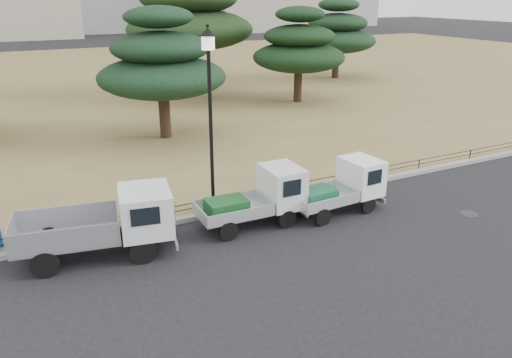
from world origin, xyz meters
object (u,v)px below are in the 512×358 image
truck_kei_front (259,198)px  street_lamp (210,91)px  truck_large (105,222)px  truck_kei_rear (342,187)px

truck_kei_front → street_lamp: size_ratio=0.58×
truck_large → truck_kei_rear: size_ratio=1.34×
truck_kei_front → truck_kei_rear: (3.01, -0.35, -0.04)m
street_lamp → truck_kei_rear: bearing=-25.2°
truck_kei_rear → truck_large: bearing=173.2°
truck_kei_front → truck_kei_rear: bearing=-5.5°
truck_kei_rear → truck_kei_front: bearing=169.9°
truck_kei_front → street_lamp: street_lamp is taller
truck_large → street_lamp: (3.83, 1.41, 3.12)m
street_lamp → truck_kei_front: bearing=-57.6°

